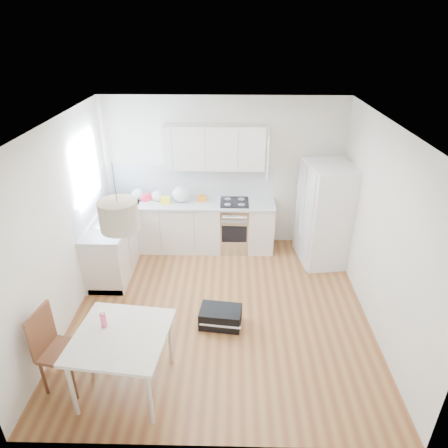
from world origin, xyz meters
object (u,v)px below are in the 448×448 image
Objects in this scene: gym_bag at (221,317)px; dining_chair at (63,350)px; refrigerator at (326,215)px; dining_table at (121,341)px.

dining_chair is at bearing -142.03° from gym_bag.
refrigerator is 2.57m from gym_bag.
refrigerator is at bearing 52.08° from dining_table.
gym_bag is at bearing -142.33° from refrigerator.
dining_chair is at bearing -148.74° from refrigerator.
gym_bag is (-1.73, -1.75, -0.74)m from refrigerator.
refrigerator reaches higher than dining_chair.
dining_chair is 2.06m from gym_bag.
dining_table is 1.61m from gym_bag.
refrigerator is 3.97m from dining_table.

